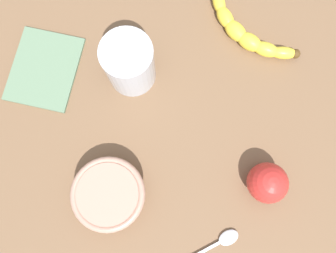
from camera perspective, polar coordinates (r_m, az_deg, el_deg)
name	(u,v)px	position (r cm, az deg, el deg)	size (l,w,h in cm)	color
wooden_tabletop	(188,135)	(59.19, 3.61, -1.52)	(120.00, 120.00, 3.00)	brown
banana	(246,33)	(63.74, 13.87, 16.13)	(17.49, 13.76, 3.03)	yellow
smoothie_glass	(129,64)	(56.05, -6.97, 11.10)	(8.81, 8.81, 10.39)	silver
ceramic_bowl	(109,194)	(54.98, -10.58, -11.85)	(12.36, 12.36, 4.73)	tan
apple_fruit	(267,183)	(55.99, 17.50, -9.66)	(6.85, 6.85, 6.85)	red
teaspoon	(225,239)	(58.12, 10.25, -19.43)	(4.22, 11.20, 0.80)	silver
folded_napkin	(44,69)	(64.77, -21.40, 9.65)	(14.85, 11.99, 0.60)	slate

